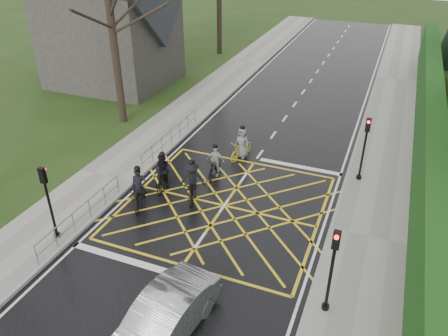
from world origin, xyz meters
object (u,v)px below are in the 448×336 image
Objects in this scene: cyclist_mid at (192,184)px; cyclist_lead at (242,147)px; cyclist_rear at (139,193)px; cyclist_front at (215,164)px; car at (162,321)px; cyclist_back at (163,175)px.

cyclist_lead is (0.75, 4.31, -0.08)m from cyclist_mid.
cyclist_front is (2.04, 3.47, -0.00)m from cyclist_rear.
car is (2.21, -9.13, 0.10)m from cyclist_front.
cyclist_rear is 0.48× the size of car.
cyclist_back is 2.57m from cyclist_front.
cyclist_mid is 4.37m from cyclist_lead.
cyclist_rear is 1.00× the size of cyclist_mid.
cyclist_front is at bearing 111.03° from car.
cyclist_mid is at bearing 116.30° from car.
car is at bearing -74.63° from cyclist_back.
cyclist_front is at bearing 62.33° from cyclist_mid.
cyclist_rear is 4.03m from cyclist_front.
cyclist_rear is 7.08m from car.
cyclist_front is 0.39× the size of car.
car is at bearing -68.89° from cyclist_lead.
cyclist_mid is 1.23× the size of cyclist_front.
cyclist_rear is 2.30m from cyclist_mid.
cyclist_back is at bearing 148.87° from cyclist_mid.
cyclist_mid reaches higher than cyclist_lead.
car is (3.95, -7.24, 0.02)m from cyclist_back.
cyclist_rear is 6.22m from cyclist_lead.
cyclist_front is 9.40m from car.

